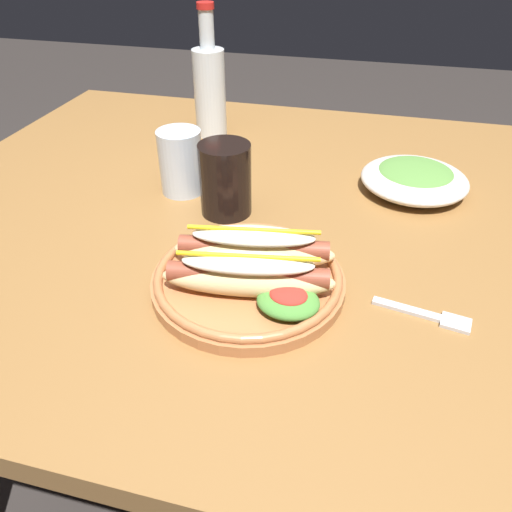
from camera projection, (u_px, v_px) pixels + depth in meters
The scene contains 8 objects.
ground_plane at pixel (272, 461), 1.26m from camera, with size 8.00×8.00×0.00m, color #2D2826.
dining_table at pixel (279, 254), 0.88m from camera, with size 1.29×1.02×0.74m.
hot_dog_plate at pixel (252, 272), 0.64m from camera, with size 0.26×0.26×0.08m.
fork at pixel (429, 316), 0.61m from camera, with size 0.12×0.04×0.00m.
soda_cup at pixel (225, 180), 0.79m from camera, with size 0.08×0.08×0.12m, color black.
water_cup at pixel (181, 162), 0.85m from camera, with size 0.08×0.08×0.11m, color silver.
glass_bottle at pixel (210, 88), 1.04m from camera, with size 0.07×0.07×0.26m.
side_bowl at pixel (414, 178), 0.87m from camera, with size 0.19×0.19×0.05m.
Camera 1 is at (0.14, -0.70, 1.16)m, focal length 34.62 mm.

